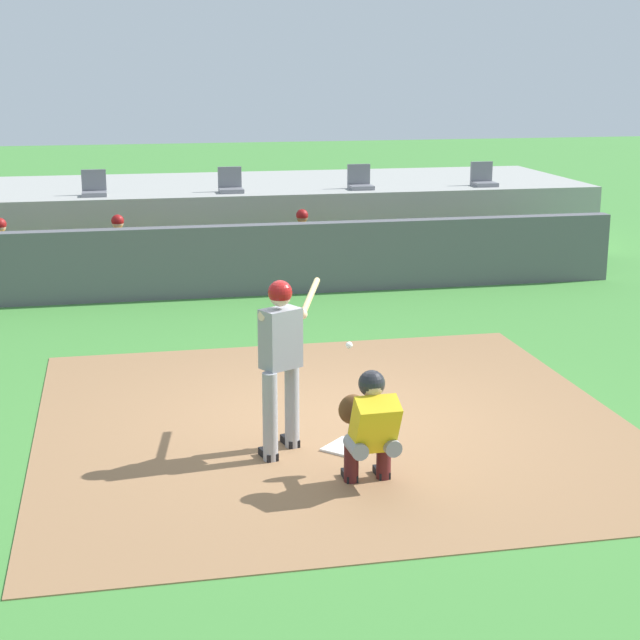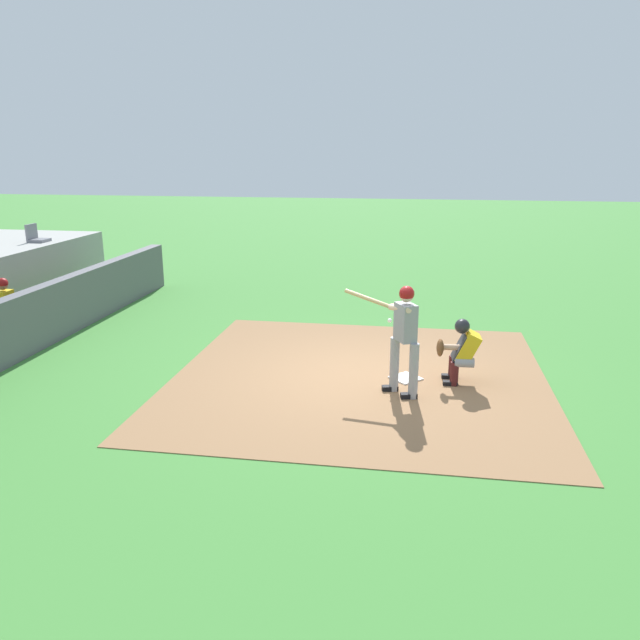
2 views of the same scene
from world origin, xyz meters
name	(u,v)px [view 2 (image 2 of 2)]	position (x,y,z in m)	size (l,w,h in m)	color
ground_plane	(359,377)	(0.00, 0.00, 0.00)	(80.00, 80.00, 0.00)	#428438
dirt_infield	(359,376)	(0.00, 0.00, 0.01)	(6.40, 6.40, 0.01)	#936B47
home_plate	(406,378)	(0.00, -0.80, 0.02)	(0.44, 0.44, 0.02)	white
batter_at_plate	(404,333)	(-0.68, -0.75, 1.04)	(0.85, 1.28, 1.80)	#99999E
catcher_crouched	(460,349)	(-0.02, -1.69, 0.61)	(0.49, 1.57, 1.13)	gray
dugout_wall	(17,327)	(0.00, 6.50, 0.60)	(13.00, 0.30, 1.20)	#59595E
dugout_player_2	(11,308)	(1.06, 7.34, 0.67)	(0.49, 0.70, 1.30)	#939399
stadium_seat_4	(36,237)	(5.20, 9.38, 1.53)	(0.46, 0.46, 0.48)	slate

